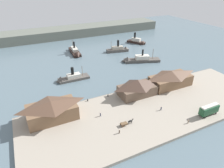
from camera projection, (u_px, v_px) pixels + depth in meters
The scene contains 20 objects.
ground_plane at pixel (129, 87), 102.17m from camera, with size 320.00×320.00×0.00m, color slate.
quay_promenade at pixel (155, 108), 84.53m from camera, with size 110.00×36.00×1.20m, color #9E9384.
seawall_edge at pixel (132, 89), 99.09m from camera, with size 110.00×0.80×1.00m, color gray.
ferry_shed_east_terminal at pixel (52, 110), 75.96m from camera, with size 18.85×11.11×7.92m.
ferry_shed_customs_shed at pixel (137, 87), 91.48m from camera, with size 17.21×9.88×7.85m.
ferry_shed_central_terminal at pixel (171, 78), 98.97m from camera, with size 21.62×10.19×8.14m.
street_tram at pixel (209, 109), 78.62m from camera, with size 8.57×2.72×4.47m.
horse_cart at pixel (126, 123), 73.99m from camera, with size 5.49×1.57×1.87m.
pedestrian_walking_east at pixel (119, 131), 70.08m from camera, with size 0.41×0.41×1.66m.
pedestrian_near_east_shed at pixel (188, 122), 74.88m from camera, with size 0.38×0.38×1.53m.
pedestrian_by_tram at pixel (100, 114), 78.60m from camera, with size 0.43×0.43×1.74m.
pedestrian_at_waters_edge at pixel (161, 108), 82.19m from camera, with size 0.44×0.44×1.77m.
mooring_post_center_east at pixel (88, 100), 88.27m from camera, with size 0.44×0.44×0.90m, color black.
mooring_post_east at pixel (108, 96), 91.67m from camera, with size 0.44×0.44×0.90m, color black.
ferry_moored_east at pixel (75, 52), 144.24m from camera, with size 6.85×21.75×10.11m.
ferry_moored_west at pixel (138, 60), 131.70m from camera, with size 25.98×14.09×10.42m.
ferry_approaching_east at pixel (119, 49), 149.55m from camera, with size 18.34×7.93×9.89m.
ferry_mid_harbor at pixel (138, 41), 167.37m from camera, with size 12.75×16.67×10.10m.
ferry_near_quay at pixel (70, 78), 107.96m from camera, with size 18.26×5.63×9.11m.
far_headland at pixel (70, 32), 187.04m from camera, with size 180.00×24.00×8.00m, color #60665B.
Camera 1 is at (-46.61, -76.21, 50.34)m, focal length 31.78 mm.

